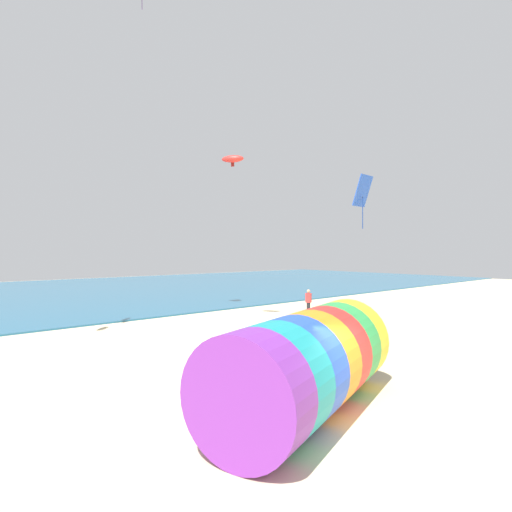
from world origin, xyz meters
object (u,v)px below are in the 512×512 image
kite_red_parafoil (233,159)px  giant_inflatable_tube (307,363)px  kite_handler (363,344)px  bystander_mid_beach (308,302)px  kite_blue_diamond (363,192)px

kite_red_parafoil → giant_inflatable_tube: bearing=-118.8°
kite_handler → bystander_mid_beach: (7.59, 9.40, 0.00)m
kite_handler → kite_blue_diamond: (0.29, 0.23, 5.52)m
giant_inflatable_tube → bystander_mid_beach: giant_inflatable_tube is taller
kite_handler → bystander_mid_beach: size_ratio=1.00×
kite_handler → bystander_mid_beach: bystander_mid_beach is taller
giant_inflatable_tube → kite_handler: bearing=16.9°
giant_inflatable_tube → bystander_mid_beach: (12.09, 10.76, -0.46)m
kite_red_parafoil → bystander_mid_beach: kite_red_parafoil is taller
giant_inflatable_tube → kite_red_parafoil: kite_red_parafoil is taller
giant_inflatable_tube → kite_handler: size_ratio=4.28×
giant_inflatable_tube → kite_red_parafoil: 15.23m
kite_red_parafoil → kite_handler: bearing=-99.7°
kite_handler → kite_red_parafoil: bearing=80.3°
giant_inflatable_tube → kite_red_parafoil: (6.19, 11.26, 8.17)m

